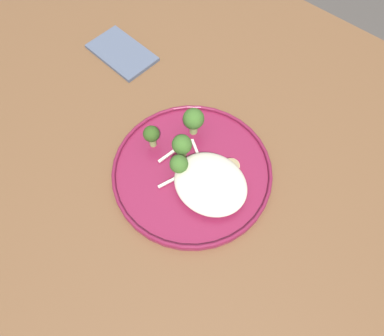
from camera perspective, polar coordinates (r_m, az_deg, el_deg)
name	(u,v)px	position (r m, az deg, el deg)	size (l,w,h in m)	color
ground	(198,253)	(1.36, 0.94, -13.55)	(6.00, 6.00, 0.00)	#47423D
wooden_dining_table	(202,172)	(0.74, 1.68, -0.58)	(1.40, 1.00, 0.74)	brown
dinner_plate	(192,171)	(0.64, 0.00, -0.48)	(0.29, 0.29, 0.02)	maroon
noodle_bed	(210,183)	(0.61, 3.00, -2.51)	(0.13, 0.12, 0.03)	beige
seared_scallop_front_small	(215,180)	(0.62, 3.71, -1.94)	(0.03, 0.03, 0.01)	beige
seared_scallop_right_edge	(184,181)	(0.62, -1.33, -2.17)	(0.03, 0.03, 0.01)	#E5C689
seared_scallop_rear_pale	(232,166)	(0.64, 6.41, 0.31)	(0.03, 0.03, 0.01)	#E5C689
seared_scallop_left_edge	(194,171)	(0.63, 0.29, -0.48)	(0.03, 0.03, 0.02)	#DBB77A
seared_scallop_tiny_bay	(220,206)	(0.60, 4.49, -6.19)	(0.03, 0.03, 0.01)	#DBB77A
broccoli_floret_split_head	(194,120)	(0.65, 0.25, 7.83)	(0.04, 0.04, 0.06)	#89A356
broccoli_floret_near_rim	(182,145)	(0.63, -1.64, 3.69)	(0.04, 0.04, 0.05)	#7A994C
broccoli_floret_front_edge	(179,165)	(0.61, -2.17, 0.55)	(0.03, 0.03, 0.05)	#89A356
broccoli_floret_rear_charred	(151,135)	(0.64, -6.56, 5.35)	(0.03, 0.03, 0.05)	#89A356
onion_sliver_curled_piece	(195,148)	(0.66, 0.54, 3.29)	(0.04, 0.01, 0.00)	silver
onion_sliver_pale_crescent	(170,154)	(0.65, -3.55, 2.35)	(0.05, 0.01, 0.00)	silver
onion_sliver_long_sliver	(172,180)	(0.63, -3.24, -1.97)	(0.06, 0.01, 0.00)	silver
folded_napkin	(122,53)	(0.84, -11.26, 17.79)	(0.15, 0.09, 0.01)	#4C566B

